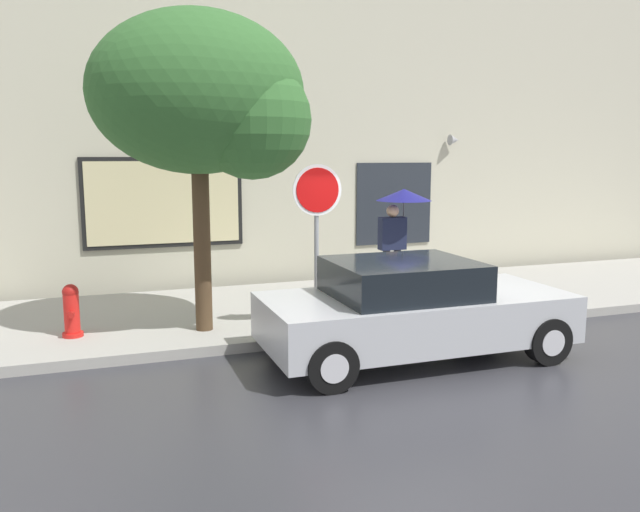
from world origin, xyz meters
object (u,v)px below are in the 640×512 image
(pedestrian_with_umbrella, at_px, (400,210))
(stop_sign, at_px, (317,214))
(parked_car, at_px, (413,310))
(fire_hydrant, at_px, (72,311))
(street_tree, at_px, (209,99))

(pedestrian_with_umbrella, height_order, stop_sign, stop_sign)
(parked_car, distance_m, fire_hydrant, 4.92)
(street_tree, bearing_deg, stop_sign, -16.52)
(fire_hydrant, xyz_separation_m, stop_sign, (3.51, -0.78, 1.38))
(parked_car, distance_m, pedestrian_with_umbrella, 3.61)
(street_tree, bearing_deg, fire_hydrant, 170.45)
(fire_hydrant, relative_size, street_tree, 0.17)
(fire_hydrant, relative_size, pedestrian_with_umbrella, 0.39)
(parked_car, xyz_separation_m, fire_hydrant, (-4.43, 2.12, -0.15))
(parked_car, height_order, street_tree, street_tree)
(parked_car, bearing_deg, pedestrian_with_umbrella, 66.73)
(stop_sign, bearing_deg, pedestrian_with_umbrella, 38.66)
(fire_hydrant, xyz_separation_m, pedestrian_with_umbrella, (5.79, 1.04, 1.22))
(parked_car, bearing_deg, fire_hydrant, 154.41)
(parked_car, distance_m, stop_sign, 2.04)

